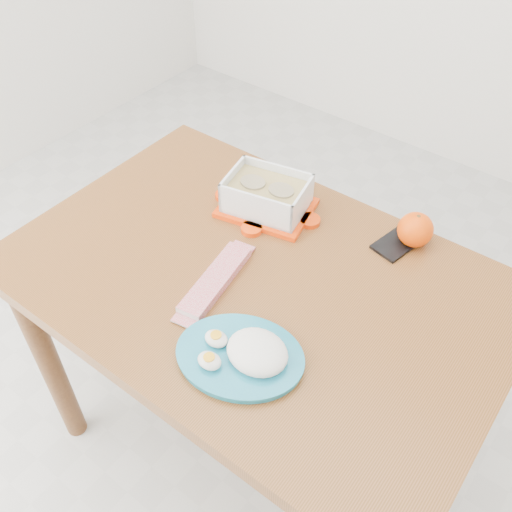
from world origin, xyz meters
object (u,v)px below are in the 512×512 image
Objects in this scene: rice_plate at (245,353)px; orange_fruit at (415,230)px; food_container at (267,195)px; dining_table at (256,309)px; smartphone at (400,241)px.

orange_fruit is at bearing 57.13° from rice_plate.
food_container is at bearing -161.70° from orange_fruit.
food_container reaches higher than dining_table.
rice_plate is at bearing -101.59° from orange_fruit.
smartphone reaches higher than dining_table.
dining_table is at bearing -71.57° from food_container.
orange_fruit is 0.59× the size of smartphone.
rice_plate reaches higher than smartphone.
orange_fruit is 0.26× the size of rice_plate.
smartphone is (0.08, 0.47, -0.02)m from rice_plate.
food_container is 3.05× the size of orange_fruit.
orange_fruit is at bearing 53.36° from dining_table.
dining_table is at bearing -125.95° from orange_fruit.
food_container is 0.33m from smartphone.
smartphone is (0.31, 0.10, -0.04)m from food_container.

